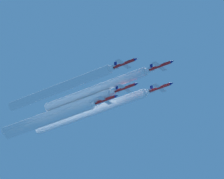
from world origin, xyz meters
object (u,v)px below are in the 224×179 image
at_px(jet_right_wingman, 125,63).
at_px(jet_high_trail, 106,99).
at_px(jet_slot, 126,87).
at_px(jet_left_wingman, 161,87).
at_px(jet_lead, 161,65).

bearing_deg(jet_right_wingman, jet_high_trail, -123.99).
bearing_deg(jet_high_trail, jet_slot, 91.09).
height_order(jet_left_wingman, jet_right_wingman, jet_left_wingman).
bearing_deg(jet_high_trail, jet_left_wingman, 121.39).
distance_m(jet_left_wingman, jet_slot, 14.95).
xyz_separation_m(jet_left_wingman, jet_slot, (11.53, -9.27, -2.16)).
relative_size(jet_left_wingman, jet_high_trail, 1.00).
relative_size(jet_lead, jet_right_wingman, 1.00).
xyz_separation_m(jet_right_wingman, jet_slot, (-13.05, -9.13, -1.97)).
bearing_deg(jet_slot, jet_left_wingman, 141.21).
distance_m(jet_slot, jet_high_trail, 10.22).
bearing_deg(jet_high_trail, jet_right_wingman, 56.01).
xyz_separation_m(jet_lead, jet_right_wingman, (12.70, -8.29, -1.97)).
bearing_deg(jet_high_trail, jet_lead, 89.67).
height_order(jet_lead, jet_slot, jet_lead).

